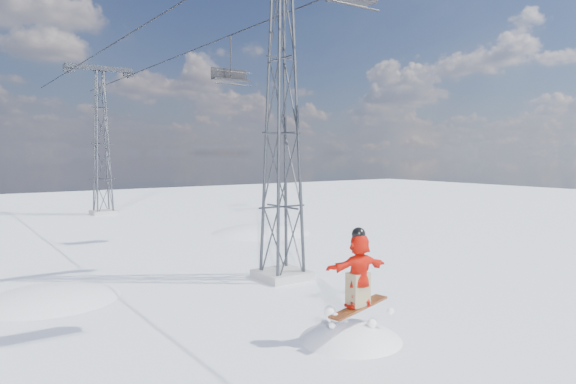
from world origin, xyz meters
name	(u,v)px	position (x,y,z in m)	size (l,w,h in m)	color
ground	(438,349)	(0.00, 0.00, 0.00)	(120.00, 120.00, 0.00)	white
lift_tower_near	(282,134)	(0.80, 8.00, 5.47)	(5.20, 1.80, 11.43)	#999999
lift_tower_far	(102,144)	(0.80, 33.00, 5.47)	(5.20, 1.80, 11.43)	#999999
haul_cables	(165,42)	(0.80, 19.50, 10.85)	(4.46, 51.00, 0.06)	black
lift_chair_mid	(230,76)	(3.00, 16.09, 8.79)	(2.07, 0.60, 2.57)	black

